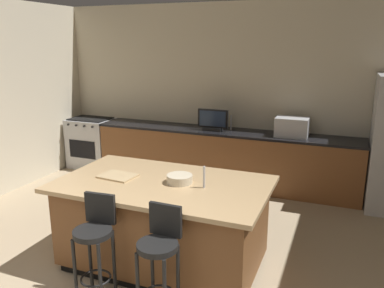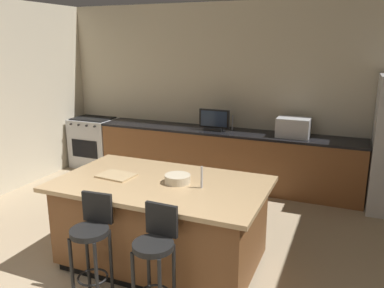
{
  "view_description": "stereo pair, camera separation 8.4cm",
  "coord_description": "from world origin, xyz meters",
  "px_view_note": "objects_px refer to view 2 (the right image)",
  "views": [
    {
      "loc": [
        1.79,
        -1.49,
        2.3
      ],
      "look_at": [
        -0.02,
        3.07,
        1.01
      ],
      "focal_mm": 36.58,
      "sensor_mm": 36.0,
      "label": 1
    },
    {
      "loc": [
        1.87,
        -1.46,
        2.3
      ],
      "look_at": [
        -0.02,
        3.07,
        1.01
      ],
      "focal_mm": 36.58,
      "sensor_mm": 36.0,
      "label": 2
    }
  ],
  "objects_px": {
    "cutting_board": "(116,176)",
    "bar_stool_right": "(155,254)",
    "fruit_bowl": "(178,179)",
    "microwave": "(293,127)",
    "cell_phone": "(115,176)",
    "tv_monitor": "(214,121)",
    "bar_stool_left": "(92,240)",
    "kitchen_island": "(162,223)",
    "range_oven": "(94,142)"
  },
  "relations": [
    {
      "from": "cutting_board",
      "to": "microwave",
      "type": "bearing_deg",
      "value": 61.25
    },
    {
      "from": "fruit_bowl",
      "to": "cell_phone",
      "type": "relative_size",
      "value": 1.73
    },
    {
      "from": "fruit_bowl",
      "to": "microwave",
      "type": "bearing_deg",
      "value": 73.42
    },
    {
      "from": "microwave",
      "to": "fruit_bowl",
      "type": "height_order",
      "value": "microwave"
    },
    {
      "from": "bar_stool_right",
      "to": "fruit_bowl",
      "type": "xyz_separation_m",
      "value": [
        -0.17,
        0.82,
        0.36
      ]
    },
    {
      "from": "cell_phone",
      "to": "kitchen_island",
      "type": "bearing_deg",
      "value": 18.22
    },
    {
      "from": "fruit_bowl",
      "to": "cell_phone",
      "type": "distance_m",
      "value": 0.7
    },
    {
      "from": "bar_stool_left",
      "to": "cutting_board",
      "type": "bearing_deg",
      "value": 101.67
    },
    {
      "from": "range_oven",
      "to": "cell_phone",
      "type": "bearing_deg",
      "value": -49.81
    },
    {
      "from": "bar_stool_right",
      "to": "fruit_bowl",
      "type": "bearing_deg",
      "value": 103.55
    },
    {
      "from": "microwave",
      "to": "tv_monitor",
      "type": "xyz_separation_m",
      "value": [
        -1.24,
        -0.05,
        0.01
      ]
    },
    {
      "from": "kitchen_island",
      "to": "microwave",
      "type": "xyz_separation_m",
      "value": [
        0.92,
        2.57,
        0.58
      ]
    },
    {
      "from": "tv_monitor",
      "to": "fruit_bowl",
      "type": "height_order",
      "value": "tv_monitor"
    },
    {
      "from": "range_oven",
      "to": "microwave",
      "type": "height_order",
      "value": "microwave"
    },
    {
      "from": "range_oven",
      "to": "cutting_board",
      "type": "height_order",
      "value": "cutting_board"
    },
    {
      "from": "microwave",
      "to": "bar_stool_left",
      "type": "relative_size",
      "value": 0.48
    },
    {
      "from": "tv_monitor",
      "to": "cutting_board",
      "type": "distance_m",
      "value": 2.56
    },
    {
      "from": "tv_monitor",
      "to": "cell_phone",
      "type": "xyz_separation_m",
      "value": [
        -0.2,
        -2.56,
        -0.13
      ]
    },
    {
      "from": "microwave",
      "to": "cell_phone",
      "type": "xyz_separation_m",
      "value": [
        -1.44,
        -2.61,
        -0.12
      ]
    },
    {
      "from": "microwave",
      "to": "fruit_bowl",
      "type": "xyz_separation_m",
      "value": [
        -0.75,
        -2.53,
        -0.08
      ]
    },
    {
      "from": "bar_stool_left",
      "to": "cutting_board",
      "type": "distance_m",
      "value": 0.84
    },
    {
      "from": "range_oven",
      "to": "bar_stool_right",
      "type": "distance_m",
      "value": 4.54
    },
    {
      "from": "bar_stool_left",
      "to": "cell_phone",
      "type": "relative_size",
      "value": 6.71
    },
    {
      "from": "microwave",
      "to": "bar_stool_left",
      "type": "height_order",
      "value": "microwave"
    },
    {
      "from": "cell_phone",
      "to": "tv_monitor",
      "type": "bearing_deg",
      "value": 99.12
    },
    {
      "from": "kitchen_island",
      "to": "bar_stool_left",
      "type": "xyz_separation_m",
      "value": [
        -0.29,
        -0.77,
        0.13
      ]
    },
    {
      "from": "tv_monitor",
      "to": "fruit_bowl",
      "type": "relative_size",
      "value": 1.93
    },
    {
      "from": "microwave",
      "to": "tv_monitor",
      "type": "bearing_deg",
      "value": -177.61
    },
    {
      "from": "range_oven",
      "to": "tv_monitor",
      "type": "height_order",
      "value": "tv_monitor"
    },
    {
      "from": "microwave",
      "to": "fruit_bowl",
      "type": "relative_size",
      "value": 1.85
    },
    {
      "from": "range_oven",
      "to": "tv_monitor",
      "type": "bearing_deg",
      "value": -1.21
    },
    {
      "from": "bar_stool_right",
      "to": "cell_phone",
      "type": "xyz_separation_m",
      "value": [
        -0.86,
        0.74,
        0.32
      ]
    },
    {
      "from": "kitchen_island",
      "to": "fruit_bowl",
      "type": "distance_m",
      "value": 0.53
    },
    {
      "from": "microwave",
      "to": "cell_phone",
      "type": "distance_m",
      "value": 2.98
    },
    {
      "from": "fruit_bowl",
      "to": "cell_phone",
      "type": "bearing_deg",
      "value": -173.2
    },
    {
      "from": "kitchen_island",
      "to": "tv_monitor",
      "type": "distance_m",
      "value": 2.6
    },
    {
      "from": "bar_stool_left",
      "to": "fruit_bowl",
      "type": "height_order",
      "value": "fruit_bowl"
    },
    {
      "from": "tv_monitor",
      "to": "bar_stool_right",
      "type": "xyz_separation_m",
      "value": [
        0.66,
        -3.29,
        -0.46
      ]
    },
    {
      "from": "cell_phone",
      "to": "fruit_bowl",
      "type": "bearing_deg",
      "value": 20.45
    },
    {
      "from": "range_oven",
      "to": "tv_monitor",
      "type": "xyz_separation_m",
      "value": [
        2.41,
        -0.05,
        0.6
      ]
    },
    {
      "from": "cutting_board",
      "to": "bar_stool_right",
      "type": "bearing_deg",
      "value": -41.33
    },
    {
      "from": "microwave",
      "to": "fruit_bowl",
      "type": "bearing_deg",
      "value": -106.58
    },
    {
      "from": "range_oven",
      "to": "bar_stool_right",
      "type": "height_order",
      "value": "bar_stool_right"
    },
    {
      "from": "range_oven",
      "to": "bar_stool_right",
      "type": "bearing_deg",
      "value": -47.48
    },
    {
      "from": "fruit_bowl",
      "to": "cutting_board",
      "type": "distance_m",
      "value": 0.68
    },
    {
      "from": "cell_phone",
      "to": "microwave",
      "type": "bearing_deg",
      "value": 74.7
    },
    {
      "from": "fruit_bowl",
      "to": "cutting_board",
      "type": "relative_size",
      "value": 0.71
    },
    {
      "from": "fruit_bowl",
      "to": "cutting_board",
      "type": "height_order",
      "value": "fruit_bowl"
    },
    {
      "from": "bar_stool_left",
      "to": "cutting_board",
      "type": "relative_size",
      "value": 2.76
    },
    {
      "from": "fruit_bowl",
      "to": "kitchen_island",
      "type": "bearing_deg",
      "value": -166.41
    }
  ]
}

